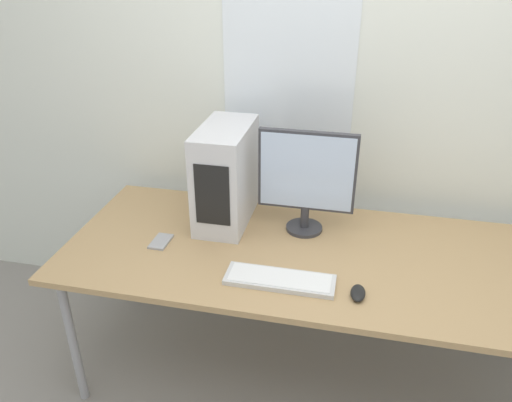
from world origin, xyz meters
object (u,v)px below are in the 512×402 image
at_px(pc_tower, 226,175).
at_px(monitor_main, 307,177).
at_px(keyboard, 280,280).
at_px(cell_phone, 161,242).
at_px(mouse, 358,293).

relative_size(pc_tower, monitor_main, 0.97).
xyz_separation_m(keyboard, cell_phone, (-0.57, 0.17, -0.01)).
bearing_deg(pc_tower, mouse, -35.84).
relative_size(monitor_main, mouse, 4.60).
bearing_deg(pc_tower, monitor_main, -3.09).
relative_size(pc_tower, keyboard, 1.07).
relative_size(keyboard, cell_phone, 3.37).
bearing_deg(monitor_main, pc_tower, 176.91).
bearing_deg(mouse, keyboard, 176.02).
bearing_deg(keyboard, pc_tower, 127.38).
bearing_deg(mouse, monitor_main, 120.82).
bearing_deg(keyboard, cell_phone, 163.31).
height_order(pc_tower, keyboard, pc_tower).
relative_size(pc_tower, mouse, 4.45).
bearing_deg(mouse, cell_phone, 167.61).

